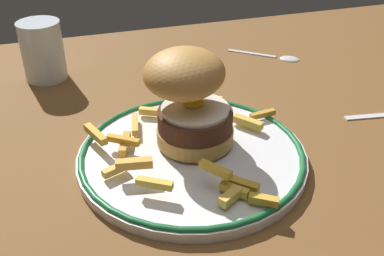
# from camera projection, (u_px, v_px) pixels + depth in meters

# --- Properties ---
(ground_plane) EXTENTS (1.33, 0.96, 0.04)m
(ground_plane) POSITION_uv_depth(u_px,v_px,m) (201.00, 175.00, 0.55)
(ground_plane) COLOR brown
(dinner_plate) EXTENTS (0.27, 0.27, 0.02)m
(dinner_plate) POSITION_uv_depth(u_px,v_px,m) (192.00, 155.00, 0.54)
(dinner_plate) COLOR silver
(dinner_plate) RESTS_ON ground_plane
(burger) EXTENTS (0.14, 0.14, 0.12)m
(burger) POSITION_uv_depth(u_px,v_px,m) (188.00, 97.00, 0.53)
(burger) COLOR #B17F39
(burger) RESTS_ON dinner_plate
(fries_pile) EXTENTS (0.25, 0.25, 0.02)m
(fries_pile) POSITION_uv_depth(u_px,v_px,m) (183.00, 143.00, 0.53)
(fries_pile) COLOR gold
(fries_pile) RESTS_ON dinner_plate
(water_glass) EXTENTS (0.07, 0.07, 0.09)m
(water_glass) POSITION_uv_depth(u_px,v_px,m) (43.00, 54.00, 0.72)
(water_glass) COLOR silver
(water_glass) RESTS_ON ground_plane
(spoon) EXTENTS (0.11, 0.10, 0.01)m
(spoon) POSITION_uv_depth(u_px,v_px,m) (281.00, 56.00, 0.81)
(spoon) COLOR silver
(spoon) RESTS_ON ground_plane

